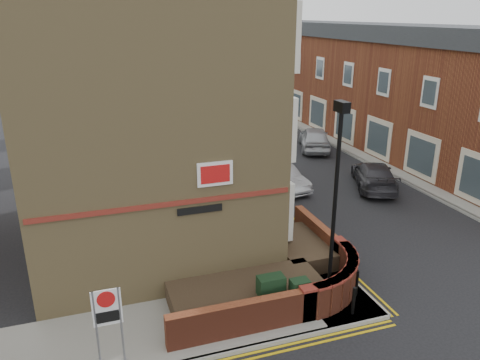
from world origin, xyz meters
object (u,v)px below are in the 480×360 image
object	(u,v)px
silver_car_near	(282,177)
lamppost	(335,207)
utility_cabinet_large	(271,294)
zone_sign	(108,314)

from	to	relation	value
silver_car_near	lamppost	bearing A→B (deg)	-114.46
utility_cabinet_large	zone_sign	xyz separation A→B (m)	(-4.70, -0.80, 0.92)
utility_cabinet_large	silver_car_near	bearing A→B (deg)	64.83
utility_cabinet_large	zone_sign	distance (m)	4.86
zone_sign	silver_car_near	distance (m)	14.29
zone_sign	utility_cabinet_large	bearing A→B (deg)	9.69
silver_car_near	zone_sign	bearing A→B (deg)	-140.13
lamppost	utility_cabinet_large	world-z (taller)	lamppost
lamppost	zone_sign	bearing A→B (deg)	-173.93
zone_sign	silver_car_near	size ratio (longest dim) A/B	0.58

